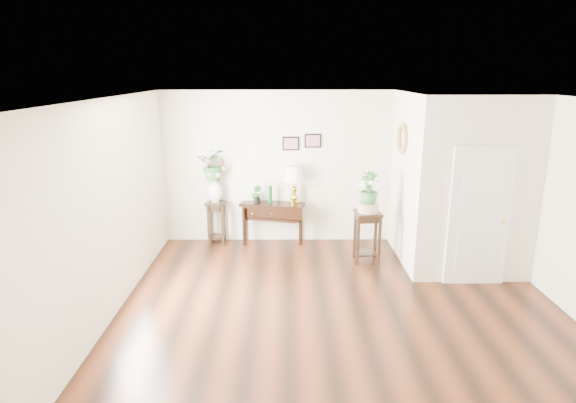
{
  "coord_description": "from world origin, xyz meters",
  "views": [
    {
      "loc": [
        -0.75,
        -5.96,
        3.11
      ],
      "look_at": [
        -0.71,
        1.3,
        1.15
      ],
      "focal_mm": 30.0,
      "sensor_mm": 36.0,
      "label": 1
    }
  ],
  "objects_px": {
    "plant_stand_b": "(367,237)",
    "table_lamp": "(294,184)",
    "plant_stand_a": "(216,223)",
    "console_table": "(272,223)"
  },
  "relations": [
    {
      "from": "table_lamp",
      "to": "plant_stand_b",
      "type": "relative_size",
      "value": 0.8
    },
    {
      "from": "console_table",
      "to": "table_lamp",
      "type": "distance_m",
      "value": 0.84
    },
    {
      "from": "console_table",
      "to": "plant_stand_b",
      "type": "bearing_deg",
      "value": -15.76
    },
    {
      "from": "plant_stand_a",
      "to": "console_table",
      "type": "bearing_deg",
      "value": 1.08
    },
    {
      "from": "console_table",
      "to": "plant_stand_a",
      "type": "relative_size",
      "value": 1.45
    },
    {
      "from": "table_lamp",
      "to": "plant_stand_a",
      "type": "distance_m",
      "value": 1.61
    },
    {
      "from": "table_lamp",
      "to": "plant_stand_b",
      "type": "height_order",
      "value": "table_lamp"
    },
    {
      "from": "table_lamp",
      "to": "plant_stand_a",
      "type": "height_order",
      "value": "table_lamp"
    },
    {
      "from": "plant_stand_b",
      "to": "table_lamp",
      "type": "bearing_deg",
      "value": 142.91
    },
    {
      "from": "console_table",
      "to": "plant_stand_b",
      "type": "distance_m",
      "value": 1.85
    }
  ]
}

